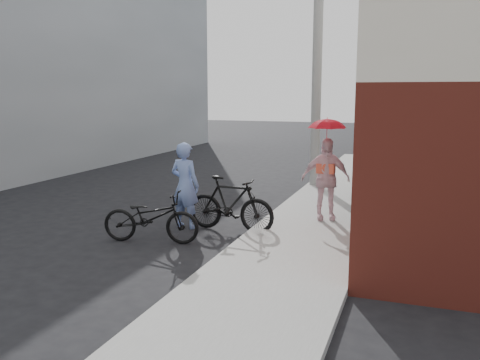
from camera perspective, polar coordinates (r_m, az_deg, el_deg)
The scene contains 11 objects.
ground at distance 10.25m, azimuth -4.55°, elevation -6.46°, with size 80.00×80.00×0.00m, color black.
sidewalk at distance 11.48m, azimuth 9.25°, elevation -4.45°, with size 2.20×24.00×0.12m, color #969690.
curb at distance 11.74m, azimuth 3.67°, elevation -4.03°, with size 0.12×24.00×0.12m, color #9E9E99.
utility_pole at distance 15.26m, azimuth 8.64°, elevation 12.10°, with size 0.28×0.28×7.00m, color #9E9E99.
officer at distance 10.83m, azimuth -6.19°, elevation -0.60°, with size 0.67×0.44×1.84m, color #738DCD.
bike_left at distance 9.93m, azimuth -9.98°, elevation -4.14°, with size 0.66×1.89×0.99m, color black.
bike_right at distance 10.56m, azimuth -1.06°, elevation -2.71°, with size 0.54×1.92×1.15m, color black.
kimono_woman at distance 11.16m, azimuth 9.58°, elevation 0.11°, with size 1.04×0.43×1.78m, color silver.
parasol at distance 11.02m, azimuth 9.76°, elevation 6.46°, with size 0.79×0.79×0.69m, color red.
planter at distance 11.73m, azimuth 13.98°, elevation -3.49°, with size 0.40×0.40×0.21m, color black.
potted_plant at distance 11.65m, azimuth 14.06°, elevation -1.67°, with size 0.49×0.43×0.55m, color #396729.
Camera 1 is at (4.05, -8.96, 2.87)m, focal length 38.00 mm.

